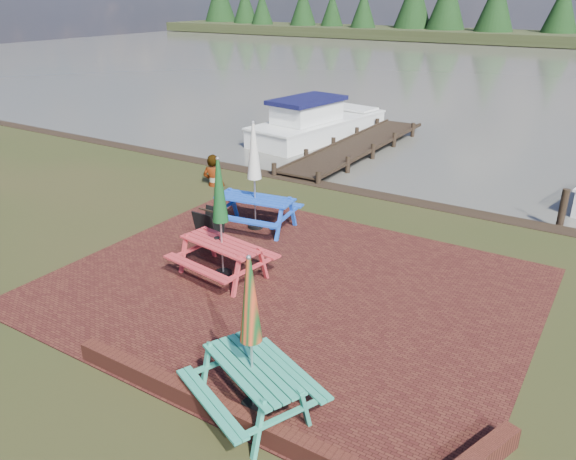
# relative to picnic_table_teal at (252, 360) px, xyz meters

# --- Properties ---
(ground) EXTENTS (120.00, 120.00, 0.00)m
(ground) POSITION_rel_picnic_table_teal_xyz_m (-1.43, 2.20, -0.82)
(ground) COLOR black
(ground) RESTS_ON ground
(paving) EXTENTS (9.00, 7.50, 0.02)m
(paving) POSITION_rel_picnic_table_teal_xyz_m (-1.43, 3.20, -0.81)
(paving) COLOR #361311
(paving) RESTS_ON ground
(brick_wall) EXTENTS (6.21, 1.79, 0.30)m
(brick_wall) POSITION_rel_picnic_table_teal_xyz_m (0.71, -0.22, -0.67)
(brick_wall) COLOR #4C1E16
(brick_wall) RESTS_ON ground
(water) EXTENTS (120.00, 60.00, 0.02)m
(water) POSITION_rel_picnic_table_teal_xyz_m (-1.43, 39.20, -0.82)
(water) COLOR #4D4B42
(water) RESTS_ON ground
(picnic_table_teal) EXTENTS (2.16, 2.06, 2.35)m
(picnic_table_teal) POSITION_rel_picnic_table_teal_xyz_m (0.00, 0.00, 0.00)
(picnic_table_teal) COLOR #2C9075
(picnic_table_teal) RESTS_ON ground
(picnic_table_red) EXTENTS (2.00, 1.83, 2.48)m
(picnic_table_red) POSITION_rel_picnic_table_teal_xyz_m (-2.84, 2.93, 0.05)
(picnic_table_red) COLOR #B42E33
(picnic_table_red) RESTS_ON ground
(picnic_table_blue) EXTENTS (2.11, 1.93, 2.62)m
(picnic_table_blue) POSITION_rel_picnic_table_teal_xyz_m (-3.74, 5.35, 0.09)
(picnic_table_blue) COLOR #1846B9
(picnic_table_blue) RESTS_ON ground
(chalkboard) EXTENTS (0.57, 0.54, 0.91)m
(chalkboard) POSITION_rel_picnic_table_teal_xyz_m (-3.93, 3.86, -0.35)
(chalkboard) COLOR black
(chalkboard) RESTS_ON ground
(jetty) EXTENTS (1.76, 9.08, 1.00)m
(jetty) POSITION_rel_picnic_table_teal_xyz_m (-4.93, 13.48, -0.71)
(jetty) COLOR black
(jetty) RESTS_ON ground
(boat_jetty) EXTENTS (3.25, 6.83, 1.90)m
(boat_jetty) POSITION_rel_picnic_table_teal_xyz_m (-7.37, 14.81, -0.45)
(boat_jetty) COLOR silver
(boat_jetty) RESTS_ON ground
(person) EXTENTS (0.76, 0.58, 1.90)m
(person) POSITION_rel_picnic_table_teal_xyz_m (-6.70, 7.39, 0.12)
(person) COLOR gray
(person) RESTS_ON ground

